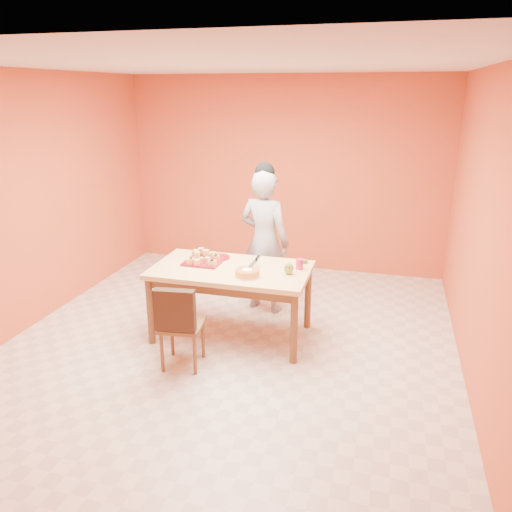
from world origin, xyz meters
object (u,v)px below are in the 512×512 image
(pastry_platter, at_px, (204,261))
(egg_ornament, at_px, (289,268))
(dining_chair, at_px, (181,324))
(sponge_cake, at_px, (247,273))
(person, at_px, (264,242))
(checker_tin, at_px, (303,261))
(dining_table, at_px, (231,276))
(magenta_glass, at_px, (299,264))
(red_dinner_plate, at_px, (219,257))

(pastry_platter, distance_m, egg_ornament, 0.94)
(dining_chair, distance_m, sponge_cake, 0.80)
(person, height_order, checker_tin, person)
(dining_table, xyz_separation_m, magenta_glass, (0.68, 0.14, 0.15))
(person, distance_m, pastry_platter, 0.82)
(pastry_platter, height_order, sponge_cake, sponge_cake)
(dining_chair, bearing_deg, red_dinner_plate, 80.85)
(red_dinner_plate, height_order, sponge_cake, sponge_cake)
(person, bearing_deg, red_dinner_plate, 66.08)
(dining_chair, distance_m, person, 1.58)
(person, distance_m, sponge_cake, 0.95)
(person, distance_m, red_dinner_plate, 0.63)
(dining_table, height_order, red_dinner_plate, red_dinner_plate)
(red_dinner_plate, relative_size, sponge_cake, 1.03)
(dining_chair, xyz_separation_m, person, (0.42, 1.47, 0.40))
(sponge_cake, relative_size, egg_ornament, 1.96)
(dining_chair, height_order, egg_ornament, egg_ornament)
(person, xyz_separation_m, egg_ornament, (0.45, -0.78, -0.01))
(person, xyz_separation_m, sponge_cake, (0.07, -0.95, -0.03))
(person, xyz_separation_m, checker_tin, (0.52, -0.40, -0.05))
(sponge_cake, bearing_deg, dining_chair, -133.10)
(pastry_platter, distance_m, sponge_cake, 0.63)
(egg_ornament, relative_size, checker_tin, 1.21)
(dining_chair, height_order, checker_tin, dining_chair)
(dining_table, xyz_separation_m, dining_chair, (-0.26, -0.72, -0.23))
(checker_tin, bearing_deg, red_dinner_plate, -174.20)
(red_dinner_plate, bearing_deg, dining_chair, -91.94)
(red_dinner_plate, height_order, checker_tin, checker_tin)
(person, relative_size, egg_ornament, 13.64)
(pastry_platter, height_order, red_dinner_plate, pastry_platter)
(dining_table, height_order, sponge_cake, sponge_cake)
(pastry_platter, xyz_separation_m, checker_tin, (1.01, 0.26, 0.00))
(person, relative_size, red_dinner_plate, 6.76)
(magenta_glass, xyz_separation_m, checker_tin, (0.00, 0.21, -0.04))
(magenta_glass, bearing_deg, red_dinner_plate, 172.77)
(dining_chair, xyz_separation_m, pastry_platter, (-0.07, 0.81, 0.34))
(red_dinner_plate, relative_size, checker_tin, 2.44)
(dining_table, distance_m, person, 0.79)
(dining_chair, relative_size, magenta_glass, 7.91)
(dining_chair, bearing_deg, person, 67.00)
(magenta_glass, bearing_deg, sponge_cake, -143.13)
(dining_table, height_order, egg_ornament, egg_ornament)
(dining_table, distance_m, magenta_glass, 0.71)
(red_dinner_plate, bearing_deg, dining_table, -48.91)
(magenta_glass, bearing_deg, egg_ornament, -113.51)
(pastry_platter, xyz_separation_m, magenta_glass, (1.01, 0.05, 0.04))
(egg_ornament, bearing_deg, checker_tin, 78.20)
(magenta_glass, relative_size, checker_tin, 1.05)
(pastry_platter, relative_size, sponge_cake, 1.60)
(pastry_platter, relative_size, egg_ornament, 3.13)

